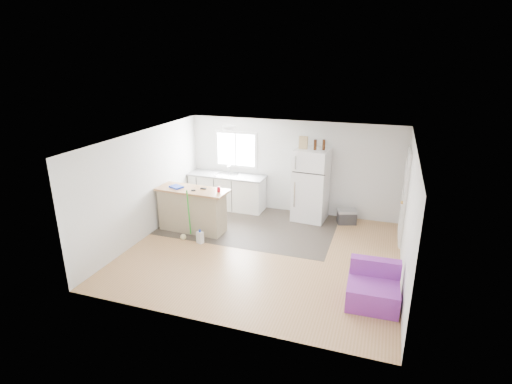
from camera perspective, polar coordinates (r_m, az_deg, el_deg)
room at (r=8.00m, az=0.98°, el=-0.94°), size 5.51×5.01×2.41m
vinyl_zone at (r=9.76m, az=-0.88°, el=-4.72°), size 4.05×2.50×0.00m
window at (r=10.65m, az=-2.88°, el=6.08°), size 1.18×0.06×0.98m
interior_door at (r=9.20m, az=20.46°, el=-0.69°), size 0.11×0.92×2.10m
ceiling_fixture at (r=9.20m, az=-3.88°, el=9.15°), size 0.30×0.30×0.07m
kitchen_cabinets at (r=10.73m, az=-4.14°, el=0.15°), size 2.08×0.68×1.20m
peninsula at (r=9.41m, az=-9.07°, el=-2.48°), size 1.69×0.71×1.03m
refrigerator at (r=9.90m, az=7.85°, el=1.01°), size 0.85×0.81×1.80m
cooler at (r=10.04m, az=12.84°, el=-3.43°), size 0.53×0.44×0.35m
purple_seat at (r=7.07m, az=16.36°, el=-13.17°), size 0.86×0.81×0.68m
cleaner_jug at (r=8.89m, az=-8.00°, el=-6.42°), size 0.17×0.15×0.32m
mop at (r=9.09m, az=-10.12°, el=-5.29°), size 0.25×0.33×1.20m
red_cup at (r=8.94m, az=-5.36°, el=0.39°), size 0.10×0.10×0.12m
blue_tray at (r=9.39m, az=-11.31°, el=0.74°), size 0.36×0.32×0.04m
tool_a at (r=9.18m, az=-7.54°, el=0.50°), size 0.14×0.05×0.03m
tool_b at (r=9.09m, az=-8.94°, el=0.24°), size 0.11×0.08×0.03m
cardboard_box at (r=9.65m, az=6.78°, el=7.03°), size 0.20×0.11×0.30m
bottle_left at (r=9.57m, az=8.46°, el=6.70°), size 0.08×0.08×0.25m
bottle_right at (r=9.60m, az=9.66°, el=6.68°), size 0.09×0.09×0.25m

